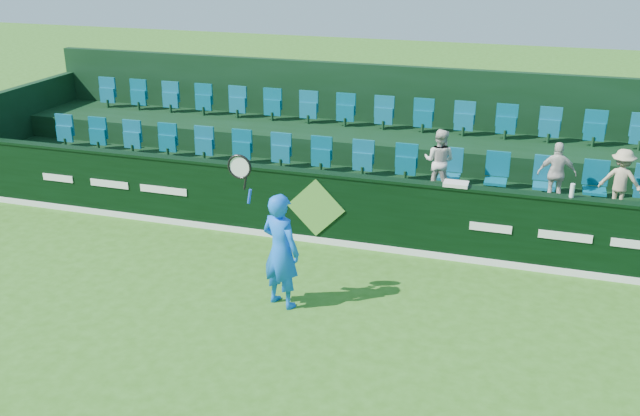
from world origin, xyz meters
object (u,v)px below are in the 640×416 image
(towel, at_px, (456,184))
(drinks_bottle, at_px, (572,191))
(spectator_left, at_px, (439,161))
(spectator_middle, at_px, (557,174))
(spectator_right, at_px, (621,180))
(tennis_player, at_px, (280,250))

(towel, relative_size, drinks_bottle, 1.79)
(spectator_left, xyz_separation_m, spectator_middle, (2.08, 0.00, -0.03))
(spectator_middle, bearing_deg, spectator_right, 173.48)
(spectator_right, bearing_deg, spectator_middle, 11.67)
(spectator_left, bearing_deg, spectator_right, -171.42)
(towel, xyz_separation_m, drinks_bottle, (1.86, 0.00, 0.08))
(towel, bearing_deg, spectator_left, 112.16)
(tennis_player, relative_size, towel, 5.88)
(spectator_left, bearing_deg, towel, 120.73)
(tennis_player, xyz_separation_m, spectator_middle, (3.89, 3.58, 0.45))
(spectator_middle, distance_m, towel, 1.97)
(tennis_player, xyz_separation_m, spectator_left, (1.81, 3.58, 0.48))
(spectator_right, relative_size, towel, 2.70)
(tennis_player, bearing_deg, spectator_right, 35.82)
(drinks_bottle, bearing_deg, spectator_left, 154.18)
(spectator_left, bearing_deg, spectator_middle, -171.42)
(spectator_middle, relative_size, drinks_bottle, 4.97)
(tennis_player, height_order, spectator_right, tennis_player)
(tennis_player, distance_m, spectator_middle, 5.30)
(spectator_left, height_order, towel, spectator_left)
(spectator_left, height_order, drinks_bottle, spectator_left)
(spectator_middle, height_order, spectator_right, spectator_middle)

